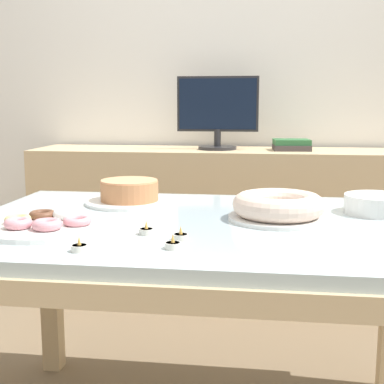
{
  "coord_description": "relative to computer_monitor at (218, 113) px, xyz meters",
  "views": [
    {
      "loc": [
        0.18,
        -1.55,
        1.08
      ],
      "look_at": [
        -0.05,
        0.16,
        0.8
      ],
      "focal_mm": 50.0,
      "sensor_mm": 36.0,
      "label": 1
    }
  ],
  "objects": [
    {
      "name": "book_stack",
      "position": [
        0.38,
        0.0,
        -0.16
      ],
      "size": [
        0.2,
        0.19,
        0.06
      ],
      "color": "#3F3838",
      "rests_on": "sideboard"
    },
    {
      "name": "computer_monitor",
      "position": [
        0.0,
        0.0,
        0.0
      ],
      "size": [
        0.42,
        0.2,
        0.38
      ],
      "color": "#262628",
      "rests_on": "sideboard"
    },
    {
      "name": "cake_chocolate_round",
      "position": [
        -0.22,
        -1.01,
        -0.26
      ],
      "size": [
        0.31,
        0.31,
        0.08
      ],
      "color": "white",
      "rests_on": "dining_table"
    },
    {
      "name": "sideboard",
      "position": [
        0.06,
        0.0,
        -0.61
      ],
      "size": [
        2.07,
        0.44,
        0.84
      ],
      "color": "#D1B284",
      "rests_on": "ground"
    },
    {
      "name": "tealight_right_edge",
      "position": [
        -0.19,
        -1.62,
        -0.29
      ],
      "size": [
        0.04,
        0.04,
        0.04
      ],
      "color": "silver",
      "rests_on": "dining_table"
    },
    {
      "name": "pastry_platter",
      "position": [
        -0.36,
        -1.41,
        -0.28
      ],
      "size": [
        0.37,
        0.37,
        0.04
      ],
      "color": "white",
      "rests_on": "dining_table"
    },
    {
      "name": "tealight_left_edge",
      "position": [
        0.04,
        -1.48,
        -0.29
      ],
      "size": [
        0.04,
        0.04,
        0.04
      ],
      "color": "silver",
      "rests_on": "dining_table"
    },
    {
      "name": "tealight_near_cakes",
      "position": [
        0.03,
        -1.57,
        -0.29
      ],
      "size": [
        0.04,
        0.04,
        0.04
      ],
      "color": "silver",
      "rests_on": "dining_table"
    },
    {
      "name": "cake_golden_bundt",
      "position": [
        0.29,
        -1.21,
        -0.26
      ],
      "size": [
        0.3,
        0.3,
        0.08
      ],
      "color": "white",
      "rests_on": "dining_table"
    },
    {
      "name": "wall_back",
      "position": [
        0.06,
        0.3,
        0.27
      ],
      "size": [
        8.0,
        0.1,
        2.6
      ],
      "primitive_type": "cube",
      "color": "white",
      "rests_on": "ground"
    },
    {
      "name": "tealight_near_front",
      "position": [
        -0.07,
        -1.44,
        -0.29
      ],
      "size": [
        0.04,
        0.04,
        0.04
      ],
      "color": "silver",
      "rests_on": "dining_table"
    },
    {
      "name": "dining_table",
      "position": [
        0.06,
        -1.25,
        -0.39
      ],
      "size": [
        1.45,
        0.97,
        0.74
      ],
      "color": "silver",
      "rests_on": "ground"
    },
    {
      "name": "plate_stack",
      "position": [
        0.61,
        -1.07,
        -0.27
      ],
      "size": [
        0.21,
        0.21,
        0.06
      ],
      "color": "white",
      "rests_on": "dining_table"
    }
  ]
}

